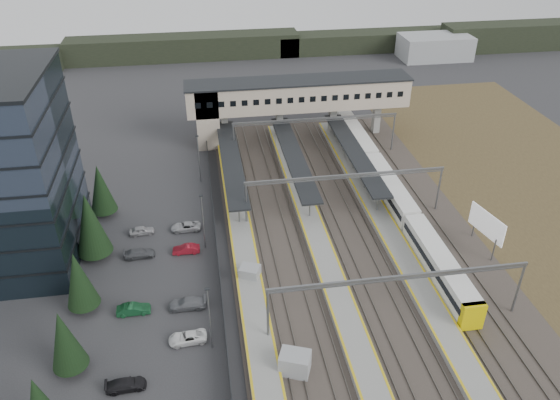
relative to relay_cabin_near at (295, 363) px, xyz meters
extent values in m
plane|color=#2B2B2D|center=(-0.04, 12.65, -1.25)|extent=(220.00, 220.00, 0.00)
cylinder|color=black|center=(-22.04, 3.65, -0.65)|extent=(0.44, 0.44, 1.20)
cone|color=black|center=(-22.04, 3.65, 3.15)|extent=(3.54, 3.54, 6.80)
cylinder|color=black|center=(-22.04, 12.65, -0.65)|extent=(0.44, 0.44, 1.20)
cone|color=black|center=(-22.04, 12.65, 3.25)|extent=(3.64, 3.64, 7.00)
cylinder|color=black|center=(-22.04, 22.65, -0.65)|extent=(0.44, 0.44, 1.20)
cone|color=black|center=(-22.04, 22.65, 4.00)|extent=(4.42, 4.42, 8.50)
cylinder|color=black|center=(-22.04, 32.65, -0.65)|extent=(0.44, 0.44, 1.20)
cone|color=black|center=(-22.04, 32.65, 3.35)|extent=(3.74, 3.74, 7.20)
imported|color=black|center=(-16.54, 0.55, -0.68)|extent=(3.99, 1.82, 1.13)
imported|color=#144625|center=(-16.54, 11.15, -0.63)|extent=(3.80, 1.40, 1.24)
imported|color=#4C4E52|center=(-16.54, 21.75, -0.66)|extent=(4.10, 1.83, 1.17)
imported|color=#A09FA3|center=(-16.54, 27.05, -0.67)|extent=(3.51, 1.67, 1.16)
imported|color=white|center=(-10.54, 5.85, -0.68)|extent=(4.17, 2.10, 1.13)
imported|color=slate|center=(-10.54, 11.15, -0.62)|extent=(4.43, 1.94, 1.27)
imported|color=maroon|center=(-10.54, 21.75, -0.66)|extent=(3.59, 1.35, 1.17)
imported|color=#A9A9AD|center=(-10.54, 27.05, -0.67)|extent=(4.19, 2.02, 1.15)
cylinder|color=slate|center=(-8.04, 4.65, 2.75)|extent=(0.16, 0.16, 8.00)
cube|color=black|center=(-8.04, 4.65, 6.75)|extent=(0.50, 0.25, 0.15)
cylinder|color=slate|center=(-8.04, 22.65, 2.75)|extent=(0.16, 0.16, 8.00)
cube|color=black|center=(-8.04, 22.65, 6.75)|extent=(0.50, 0.25, 0.15)
cylinder|color=slate|center=(-8.04, 40.65, 2.75)|extent=(0.16, 0.16, 8.00)
cube|color=black|center=(-8.04, 40.65, 6.75)|extent=(0.50, 0.25, 0.15)
cube|color=#26282B|center=(-6.54, 17.65, -0.25)|extent=(0.08, 90.00, 2.00)
cube|color=#96989B|center=(0.00, 0.00, 0.00)|extent=(3.60, 3.15, 2.50)
cube|color=#96989B|center=(-2.88, 14.74, -0.18)|extent=(2.92, 2.72, 2.13)
cube|color=#37302A|center=(11.96, 17.65, -1.15)|extent=(34.00, 90.00, 0.20)
cube|color=#59544C|center=(-0.76, 17.65, -0.97)|extent=(0.08, 90.00, 0.14)
cube|color=#59544C|center=(0.68, 17.65, -0.97)|extent=(0.08, 90.00, 0.14)
cube|color=#59544C|center=(3.24, 17.65, -0.97)|extent=(0.08, 90.00, 0.14)
cube|color=#59544C|center=(4.68, 17.65, -0.97)|extent=(0.08, 90.00, 0.14)
cube|color=#59544C|center=(9.24, 17.65, -0.97)|extent=(0.08, 90.00, 0.14)
cube|color=#59544C|center=(10.68, 17.65, -0.97)|extent=(0.08, 90.00, 0.14)
cube|color=#59544C|center=(13.24, 17.65, -0.97)|extent=(0.08, 90.00, 0.14)
cube|color=#59544C|center=(14.68, 17.65, -0.97)|extent=(0.08, 90.00, 0.14)
cube|color=#59544C|center=(19.24, 17.65, -0.97)|extent=(0.08, 90.00, 0.14)
cube|color=#59544C|center=(20.68, 17.65, -0.97)|extent=(0.08, 90.00, 0.14)
cube|color=#59544C|center=(23.24, 17.65, -0.97)|extent=(0.08, 90.00, 0.14)
cube|color=#59544C|center=(24.68, 17.65, -0.97)|extent=(0.08, 90.00, 0.14)
cube|color=gray|center=(-3.04, 17.65, -0.80)|extent=(3.20, 82.00, 0.90)
cube|color=gold|center=(-4.49, 17.65, -0.34)|extent=(0.25, 82.00, 0.02)
cube|color=gold|center=(-1.59, 17.65, -0.34)|extent=(0.25, 82.00, 0.02)
cube|color=gray|center=(6.96, 17.65, -0.80)|extent=(3.20, 82.00, 0.90)
cube|color=gold|center=(5.51, 17.65, -0.34)|extent=(0.25, 82.00, 0.02)
cube|color=gold|center=(8.41, 17.65, -0.34)|extent=(0.25, 82.00, 0.02)
cube|color=gray|center=(16.96, 17.65, -0.80)|extent=(3.20, 82.00, 0.90)
cube|color=gold|center=(15.51, 17.65, -0.34)|extent=(0.25, 82.00, 0.02)
cube|color=gold|center=(18.41, 17.65, -0.34)|extent=(0.25, 82.00, 0.02)
cube|color=black|center=(-3.04, 39.65, 2.75)|extent=(3.00, 30.00, 0.25)
cube|color=slate|center=(-3.04, 39.65, 2.60)|extent=(3.10, 30.00, 0.12)
cylinder|color=slate|center=(-3.04, 26.65, 1.15)|extent=(0.20, 0.20, 3.10)
cylinder|color=slate|center=(-3.04, 33.15, 1.15)|extent=(0.20, 0.20, 3.10)
cylinder|color=slate|center=(-3.04, 39.65, 1.15)|extent=(0.20, 0.20, 3.10)
cylinder|color=slate|center=(-3.04, 46.15, 1.15)|extent=(0.20, 0.20, 3.10)
cylinder|color=slate|center=(-3.04, 52.65, 1.15)|extent=(0.20, 0.20, 3.10)
cube|color=black|center=(6.96, 39.65, 2.75)|extent=(3.00, 30.00, 0.25)
cube|color=slate|center=(6.96, 39.65, 2.60)|extent=(3.10, 30.00, 0.12)
cylinder|color=slate|center=(6.96, 26.65, 1.15)|extent=(0.20, 0.20, 3.10)
cylinder|color=slate|center=(6.96, 33.15, 1.15)|extent=(0.20, 0.20, 3.10)
cylinder|color=slate|center=(6.96, 39.65, 1.15)|extent=(0.20, 0.20, 3.10)
cylinder|color=slate|center=(6.96, 46.15, 1.15)|extent=(0.20, 0.20, 3.10)
cylinder|color=slate|center=(6.96, 52.65, 1.15)|extent=(0.20, 0.20, 3.10)
cube|color=black|center=(16.96, 39.65, 2.75)|extent=(3.00, 30.00, 0.25)
cube|color=slate|center=(16.96, 39.65, 2.60)|extent=(3.10, 30.00, 0.12)
cylinder|color=slate|center=(16.96, 26.65, 1.15)|extent=(0.20, 0.20, 3.10)
cylinder|color=slate|center=(16.96, 33.15, 1.15)|extent=(0.20, 0.20, 3.10)
cylinder|color=slate|center=(16.96, 39.65, 1.15)|extent=(0.20, 0.20, 3.10)
cylinder|color=slate|center=(16.96, 46.15, 1.15)|extent=(0.20, 0.20, 3.10)
cylinder|color=slate|center=(16.96, 52.65, 1.15)|extent=(0.20, 0.20, 3.10)
cube|color=#B9A38D|center=(10.46, 54.65, 7.25)|extent=(40.00, 6.00, 5.00)
cube|color=black|center=(10.46, 54.65, 9.80)|extent=(40.40, 6.40, 0.30)
cube|color=#B9A38D|center=(-6.04, 54.65, 4.25)|extent=(4.00, 6.00, 11.00)
cube|color=black|center=(-7.54, 51.63, 7.35)|extent=(1.00, 0.06, 1.00)
cube|color=black|center=(-5.54, 51.63, 7.35)|extent=(1.00, 0.06, 1.00)
cube|color=black|center=(-3.54, 51.63, 7.35)|extent=(1.00, 0.06, 1.00)
cube|color=black|center=(-1.54, 51.63, 7.35)|extent=(1.00, 0.06, 1.00)
cube|color=black|center=(0.46, 51.63, 7.35)|extent=(1.00, 0.06, 1.00)
cube|color=black|center=(2.46, 51.63, 7.35)|extent=(1.00, 0.06, 1.00)
cube|color=black|center=(4.46, 51.63, 7.35)|extent=(1.00, 0.06, 1.00)
cube|color=black|center=(6.46, 51.63, 7.35)|extent=(1.00, 0.06, 1.00)
cube|color=black|center=(8.46, 51.63, 7.35)|extent=(1.00, 0.06, 1.00)
cube|color=black|center=(10.46, 51.63, 7.35)|extent=(1.00, 0.06, 1.00)
cube|color=black|center=(12.46, 51.63, 7.35)|extent=(1.00, 0.06, 1.00)
cube|color=black|center=(14.46, 51.63, 7.35)|extent=(1.00, 0.06, 1.00)
cube|color=black|center=(16.46, 51.63, 7.35)|extent=(1.00, 0.06, 1.00)
cube|color=black|center=(18.46, 51.63, 7.35)|extent=(1.00, 0.06, 1.00)
cube|color=black|center=(20.46, 51.63, 7.35)|extent=(1.00, 0.06, 1.00)
cube|color=black|center=(22.46, 51.63, 7.35)|extent=(1.00, 0.06, 1.00)
cube|color=black|center=(24.46, 51.63, 7.35)|extent=(1.00, 0.06, 1.00)
cube|color=black|center=(26.46, 51.63, 7.35)|extent=(1.00, 0.06, 1.00)
cube|color=black|center=(28.46, 51.63, 7.35)|extent=(1.00, 0.06, 1.00)
cube|color=gray|center=(-4.54, 54.65, 1.75)|extent=(1.20, 1.60, 6.00)
cube|color=gray|center=(-3.04, 54.65, 1.75)|extent=(1.20, 1.60, 6.00)
cube|color=gray|center=(6.96, 54.65, 1.75)|extent=(1.20, 1.60, 6.00)
cube|color=gray|center=(16.96, 54.65, 1.75)|extent=(1.20, 1.60, 6.00)
cube|color=gray|center=(25.46, 54.65, 1.75)|extent=(1.20, 1.60, 6.00)
cylinder|color=slate|center=(-2.04, 4.65, 2.25)|extent=(0.28, 0.28, 7.00)
cylinder|color=slate|center=(25.96, 4.65, 2.25)|extent=(0.28, 0.28, 7.00)
cube|color=slate|center=(11.96, 4.65, 5.75)|extent=(28.40, 0.25, 0.35)
cube|color=slate|center=(11.96, 4.65, 5.35)|extent=(28.40, 0.12, 0.12)
cylinder|color=slate|center=(-2.04, 26.65, 2.25)|extent=(0.28, 0.28, 7.00)
cylinder|color=slate|center=(25.96, 26.65, 2.25)|extent=(0.28, 0.28, 7.00)
cube|color=slate|center=(11.96, 26.65, 5.75)|extent=(28.40, 0.25, 0.35)
cube|color=slate|center=(11.96, 26.65, 5.35)|extent=(28.40, 0.12, 0.12)
cylinder|color=slate|center=(-2.04, 46.65, 2.25)|extent=(0.28, 0.28, 7.00)
cylinder|color=slate|center=(25.96, 46.65, 2.25)|extent=(0.28, 0.28, 7.00)
cube|color=slate|center=(11.96, 46.65, 5.75)|extent=(28.40, 0.25, 0.35)
cube|color=slate|center=(11.96, 46.65, 5.35)|extent=(28.40, 0.12, 0.12)
cube|color=white|center=(19.96, 11.72, 0.70)|extent=(2.60, 17.94, 3.34)
cube|color=black|center=(19.96, 11.72, 1.07)|extent=(2.65, 17.34, 0.83)
cube|color=slate|center=(19.96, 11.72, -0.74)|extent=(2.22, 16.54, 0.46)
cube|color=white|center=(19.96, 30.26, 0.70)|extent=(2.60, 17.94, 3.34)
cube|color=black|center=(19.96, 30.26, 1.07)|extent=(2.65, 17.34, 0.83)
cube|color=slate|center=(19.96, 30.26, -0.74)|extent=(2.22, 16.54, 0.46)
cube|color=white|center=(19.96, 48.79, 0.70)|extent=(2.60, 17.94, 3.34)
cube|color=black|center=(19.96, 48.79, 1.07)|extent=(2.65, 17.34, 0.83)
cube|color=slate|center=(19.96, 48.79, -0.74)|extent=(2.22, 16.54, 0.46)
cube|color=#DCC304|center=(19.96, 2.85, 0.70)|extent=(2.61, 0.90, 3.34)
cylinder|color=slate|center=(28.18, 13.79, 0.48)|extent=(0.20, 0.20, 3.46)
cylinder|color=slate|center=(28.18, 19.28, 0.48)|extent=(0.20, 0.20, 3.46)
cube|color=white|center=(28.18, 16.53, 2.73)|extent=(1.56, 6.37, 3.24)
cube|color=black|center=(-10.04, 107.65, 1.75)|extent=(60.00, 8.00, 6.00)
cube|color=black|center=(39.96, 107.65, 1.25)|extent=(50.00, 8.00, 5.00)
cube|color=black|center=(79.96, 102.65, 2.25)|extent=(40.00, 8.00, 7.00)
cube|color=black|center=(-55.04, 104.65, 1.25)|extent=(30.00, 8.00, 5.00)
cube|color=#96989B|center=(54.96, 97.65, 1.75)|extent=(18.00, 10.00, 6.00)
camera|label=1|loc=(-7.31, -36.99, 42.16)|focal=35.00mm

